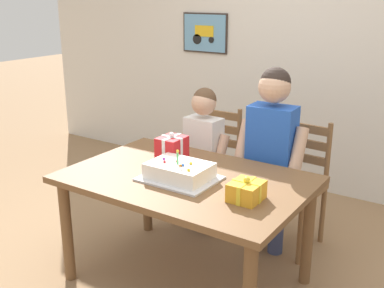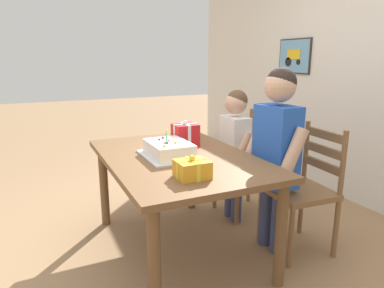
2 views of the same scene
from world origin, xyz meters
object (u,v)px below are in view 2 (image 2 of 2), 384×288
at_px(dining_table, 178,168).
at_px(birthday_cake, 169,150).
at_px(gift_box_beside_cake, 185,135).
at_px(gift_box_red_large, 192,169).
at_px(child_older, 276,143).
at_px(chair_left, 248,163).
at_px(chair_right, 304,189).
at_px(child_younger, 235,143).

height_order(dining_table, birthday_cake, birthday_cake).
bearing_deg(dining_table, gift_box_beside_cake, 144.66).
distance_m(dining_table, gift_box_red_large, 0.49).
bearing_deg(gift_box_beside_cake, birthday_cake, -45.66).
bearing_deg(child_older, gift_box_red_large, -75.37).
height_order(birthday_cake, chair_left, chair_left).
distance_m(chair_left, chair_right, 0.71).
distance_m(chair_right, child_younger, 0.70).
bearing_deg(chair_left, gift_box_red_large, -49.13).
height_order(dining_table, child_older, child_older).
xyz_separation_m(dining_table, child_younger, (-0.28, 0.64, 0.05)).
bearing_deg(chair_right, dining_table, -113.11).
relative_size(dining_table, child_younger, 1.28).
height_order(dining_table, child_younger, child_younger).
xyz_separation_m(gift_box_red_large, chair_left, (-0.81, 0.94, -0.31)).
relative_size(gift_box_red_large, gift_box_beside_cake, 0.89).
height_order(birthday_cake, child_older, child_older).
height_order(gift_box_red_large, chair_right, chair_right).
bearing_deg(child_younger, gift_box_beside_cake, -82.79).
distance_m(gift_box_beside_cake, chair_left, 0.77).
distance_m(birthday_cake, chair_left, 1.01).
xyz_separation_m(dining_table, birthday_cake, (-0.01, -0.06, 0.14)).
distance_m(birthday_cake, gift_box_red_large, 0.46).
xyz_separation_m(gift_box_beside_cake, child_older, (0.48, 0.48, -0.00)).
relative_size(chair_right, child_younger, 0.81).
distance_m(chair_left, child_younger, 0.30).
relative_size(gift_box_beside_cake, child_older, 0.16).
bearing_deg(dining_table, chair_left, 112.94).
xyz_separation_m(dining_table, chair_left, (-0.35, 0.83, -0.17)).
bearing_deg(child_older, chair_right, 65.27).
relative_size(gift_box_red_large, child_older, 0.14).
height_order(dining_table, gift_box_red_large, gift_box_red_large).
xyz_separation_m(gift_box_red_large, child_older, (-0.19, 0.74, 0.03)).
height_order(gift_box_beside_cake, chair_left, gift_box_beside_cake).
xyz_separation_m(chair_right, child_older, (-0.09, -0.20, 0.34)).
bearing_deg(chair_right, gift_box_red_large, -83.82).
relative_size(dining_table, birthday_cake, 3.29).
bearing_deg(dining_table, child_older, 67.41).
distance_m(dining_table, gift_box_beside_cake, 0.32).
xyz_separation_m(chair_right, child_younger, (-0.63, -0.20, 0.22)).
height_order(gift_box_red_large, gift_box_beside_cake, gift_box_beside_cake).
bearing_deg(gift_box_red_large, gift_box_beside_cake, 159.15).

